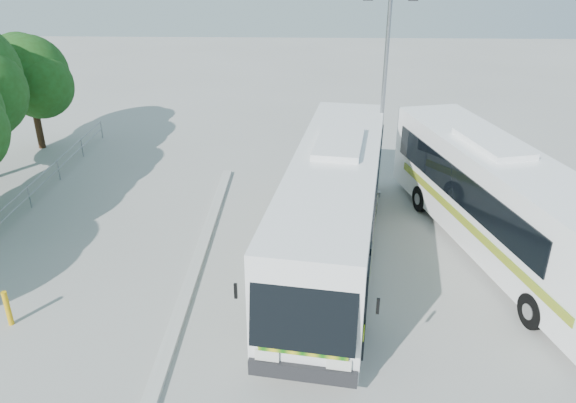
{
  "coord_description": "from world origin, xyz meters",
  "views": [
    {
      "loc": [
        1.36,
        -14.71,
        10.24
      ],
      "look_at": [
        0.81,
        2.83,
        1.94
      ],
      "focal_mm": 35.0,
      "sensor_mm": 36.0,
      "label": 1
    }
  ],
  "objects_px": {
    "bollard": "(8,308)",
    "tree_far_e": "(30,75)",
    "coach_adjacent": "(502,201)",
    "coach_main": "(334,204)",
    "lamppost": "(384,91)"
  },
  "relations": [
    {
      "from": "bollard",
      "to": "tree_far_e",
      "type": "bearing_deg",
      "value": 110.14
    },
    {
      "from": "coach_adjacent",
      "to": "bollard",
      "type": "xyz_separation_m",
      "value": [
        -15.31,
        -4.67,
        -1.43
      ]
    },
    {
      "from": "tree_far_e",
      "to": "bollard",
      "type": "xyz_separation_m",
      "value": [
        5.5,
        -14.99,
        -3.33
      ]
    },
    {
      "from": "coach_main",
      "to": "coach_adjacent",
      "type": "distance_m",
      "value": 5.83
    },
    {
      "from": "lamppost",
      "to": "bollard",
      "type": "bearing_deg",
      "value": -138.06
    },
    {
      "from": "coach_main",
      "to": "tree_far_e",
      "type": "bearing_deg",
      "value": 152.81
    },
    {
      "from": "coach_adjacent",
      "to": "bollard",
      "type": "distance_m",
      "value": 16.07
    },
    {
      "from": "tree_far_e",
      "to": "lamppost",
      "type": "bearing_deg",
      "value": -18.21
    },
    {
      "from": "coach_main",
      "to": "coach_adjacent",
      "type": "relative_size",
      "value": 1.03
    },
    {
      "from": "coach_adjacent",
      "to": "bollard",
      "type": "relative_size",
      "value": 11.88
    },
    {
      "from": "coach_main",
      "to": "bollard",
      "type": "relative_size",
      "value": 12.27
    },
    {
      "from": "coach_main",
      "to": "bollard",
      "type": "bearing_deg",
      "value": -147.83
    },
    {
      "from": "coach_main",
      "to": "coach_adjacent",
      "type": "xyz_separation_m",
      "value": [
        5.8,
        0.54,
        -0.07
      ]
    },
    {
      "from": "tree_far_e",
      "to": "coach_main",
      "type": "distance_m",
      "value": 18.62
    },
    {
      "from": "bollard",
      "to": "coach_main",
      "type": "bearing_deg",
      "value": 23.46
    }
  ]
}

